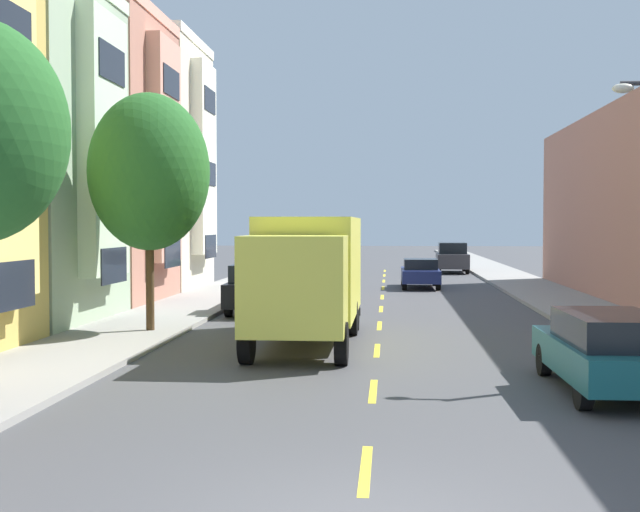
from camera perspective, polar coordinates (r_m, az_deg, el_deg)
The scene contains 14 objects.
ground_plane at distance 38.59m, azimuth 4.32°, elevation -2.44°, with size 160.00×160.00×0.00m, color #424244.
sidewalk_left at distance 37.33m, azimuth -6.68°, elevation -2.49°, with size 3.20×120.00×0.14m, color gray.
sidewalk_right at distance 37.22m, azimuth 15.30°, elevation -2.57°, with size 3.20×120.00×0.14m, color gray.
lane_centerline_dashes at distance 33.11m, azimuth 4.25°, elevation -3.20°, with size 0.14×47.20×0.01m.
townhouse_fourth_terracotta at distance 35.05m, azimuth -19.75°, elevation 6.03°, with size 11.78×6.74×11.47m.
townhouse_fifth_cream at distance 41.31m, azimuth -15.18°, elevation 5.77°, with size 10.89×6.74×11.88m.
street_tree_second at distance 23.81m, azimuth -11.62°, elevation 5.65°, with size 3.38×3.38×6.63m.
delivery_box_truck at distance 21.77m, azimuth -0.75°, elevation -1.04°, with size 2.43×8.18×3.29m.
parked_wagon_teal at distance 16.33m, azimuth 19.08°, elevation -6.07°, with size 1.91×4.74×1.50m.
parked_suv_charcoal at distance 53.94m, azimuth 9.03°, elevation -0.09°, with size 2.08×4.85×1.93m.
parked_hatchback_forest at distance 50.51m, azimuth -0.54°, elevation -0.47°, with size 1.79×4.02×1.50m.
parked_suv_sky at distance 38.93m, azimuth -1.98°, elevation -0.94°, with size 2.05×4.84×1.93m.
parked_pickup_black at distance 29.52m, azimuth -4.05°, elevation -2.25°, with size 2.12×5.34×1.73m.
moving_navy_sedan at distance 40.84m, azimuth 6.87°, elevation -1.14°, with size 1.80×4.50×1.43m.
Camera 1 is at (0.29, -8.46, 3.12)m, focal length 46.73 mm.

